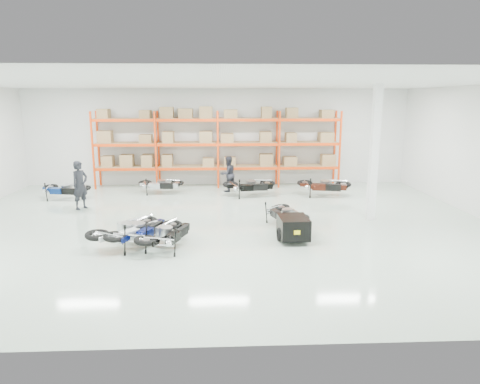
{
  "coord_description": "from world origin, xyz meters",
  "views": [
    {
      "loc": [
        0.13,
        -13.37,
        4.0
      ],
      "look_at": [
        0.73,
        0.01,
        1.1
      ],
      "focal_mm": 32.0,
      "sensor_mm": 36.0,
      "label": 1
    }
  ],
  "objects_px": {
    "moto_back_b": "(160,182)",
    "trailer": "(293,227)",
    "person_left": "(80,185)",
    "moto_back_a": "(64,186)",
    "person_back": "(228,174)",
    "moto_back_d": "(324,182)",
    "moto_silver_left": "(128,226)",
    "moto_blue_centre": "(139,226)",
    "moto_back_c": "(250,183)",
    "moto_black_far_left": "(167,229)",
    "moto_touring_right": "(285,210)"
  },
  "relations": [
    {
      "from": "moto_back_b",
      "to": "trailer",
      "type": "bearing_deg",
      "value": -139.56
    },
    {
      "from": "moto_back_b",
      "to": "person_left",
      "type": "bearing_deg",
      "value": 139.82
    },
    {
      "from": "moto_back_a",
      "to": "person_back",
      "type": "height_order",
      "value": "person_back"
    },
    {
      "from": "moto_back_d",
      "to": "moto_back_a",
      "type": "bearing_deg",
      "value": 104.87
    },
    {
      "from": "moto_back_d",
      "to": "trailer",
      "type": "bearing_deg",
      "value": 172.92
    },
    {
      "from": "trailer",
      "to": "person_left",
      "type": "relative_size",
      "value": 0.95
    },
    {
      "from": "moto_back_a",
      "to": "person_left",
      "type": "bearing_deg",
      "value": -131.86
    },
    {
      "from": "moto_back_d",
      "to": "person_back",
      "type": "bearing_deg",
      "value": 88.56
    },
    {
      "from": "moto_silver_left",
      "to": "moto_back_d",
      "type": "relative_size",
      "value": 1.0
    },
    {
      "from": "moto_blue_centre",
      "to": "moto_silver_left",
      "type": "xyz_separation_m",
      "value": [
        -0.31,
        -0.04,
        0.01
      ]
    },
    {
      "from": "moto_back_b",
      "to": "moto_back_c",
      "type": "bearing_deg",
      "value": -95.07
    },
    {
      "from": "moto_blue_centre",
      "to": "person_left",
      "type": "distance_m",
      "value": 5.19
    },
    {
      "from": "moto_back_c",
      "to": "moto_blue_centre",
      "type": "bearing_deg",
      "value": 143.89
    },
    {
      "from": "moto_back_c",
      "to": "person_left",
      "type": "xyz_separation_m",
      "value": [
        -6.44,
        -1.84,
        0.31
      ]
    },
    {
      "from": "person_left",
      "to": "person_back",
      "type": "relative_size",
      "value": 1.15
    },
    {
      "from": "moto_blue_centre",
      "to": "moto_silver_left",
      "type": "distance_m",
      "value": 0.31
    },
    {
      "from": "person_left",
      "to": "moto_back_c",
      "type": "bearing_deg",
      "value": -40.85
    },
    {
      "from": "moto_blue_centre",
      "to": "trailer",
      "type": "xyz_separation_m",
      "value": [
        4.33,
        0.17,
        -0.16
      ]
    },
    {
      "from": "moto_silver_left",
      "to": "moto_back_a",
      "type": "height_order",
      "value": "moto_silver_left"
    },
    {
      "from": "person_back",
      "to": "moto_back_c",
      "type": "bearing_deg",
      "value": 98.06
    },
    {
      "from": "moto_black_far_left",
      "to": "person_back",
      "type": "xyz_separation_m",
      "value": [
        1.79,
        7.42,
        0.23
      ]
    },
    {
      "from": "moto_silver_left",
      "to": "moto_back_a",
      "type": "relative_size",
      "value": 1.1
    },
    {
      "from": "moto_back_c",
      "to": "moto_back_d",
      "type": "relative_size",
      "value": 0.99
    },
    {
      "from": "moto_back_b",
      "to": "person_back",
      "type": "bearing_deg",
      "value": -78.75
    },
    {
      "from": "person_left",
      "to": "moto_blue_centre",
      "type": "bearing_deg",
      "value": -112.3
    },
    {
      "from": "moto_back_d",
      "to": "moto_silver_left",
      "type": "bearing_deg",
      "value": 145.38
    },
    {
      "from": "trailer",
      "to": "person_back",
      "type": "xyz_separation_m",
      "value": [
        -1.74,
        6.96,
        0.36
      ]
    },
    {
      "from": "moto_back_d",
      "to": "person_back",
      "type": "relative_size",
      "value": 1.24
    },
    {
      "from": "person_back",
      "to": "moto_black_far_left",
      "type": "bearing_deg",
      "value": 42.69
    },
    {
      "from": "moto_blue_centre",
      "to": "moto_black_far_left",
      "type": "height_order",
      "value": "moto_blue_centre"
    },
    {
      "from": "moto_silver_left",
      "to": "moto_back_c",
      "type": "xyz_separation_m",
      "value": [
        3.8,
        6.16,
        -0.01
      ]
    },
    {
      "from": "person_left",
      "to": "moto_back_d",
      "type": "bearing_deg",
      "value": -46.6
    },
    {
      "from": "person_back",
      "to": "moto_blue_centre",
      "type": "bearing_deg",
      "value": 36.29
    },
    {
      "from": "moto_silver_left",
      "to": "person_back",
      "type": "height_order",
      "value": "person_back"
    },
    {
      "from": "moto_black_far_left",
      "to": "moto_back_b",
      "type": "xyz_separation_m",
      "value": [
        -1.16,
        7.11,
        -0.03
      ]
    },
    {
      "from": "moto_black_far_left",
      "to": "moto_back_d",
      "type": "bearing_deg",
      "value": -111.68
    },
    {
      "from": "moto_silver_left",
      "to": "moto_black_far_left",
      "type": "bearing_deg",
      "value": -153.84
    },
    {
      "from": "moto_touring_right",
      "to": "moto_back_d",
      "type": "height_order",
      "value": "moto_back_d"
    },
    {
      "from": "moto_touring_right",
      "to": "moto_back_c",
      "type": "relative_size",
      "value": 0.86
    },
    {
      "from": "moto_back_d",
      "to": "person_left",
      "type": "height_order",
      "value": "person_left"
    },
    {
      "from": "moto_back_c",
      "to": "person_back",
      "type": "xyz_separation_m",
      "value": [
        -0.9,
        1.01,
        0.2
      ]
    },
    {
      "from": "moto_touring_right",
      "to": "moto_silver_left",
      "type": "bearing_deg",
      "value": -175.91
    },
    {
      "from": "moto_back_b",
      "to": "person_back",
      "type": "relative_size",
      "value": 1.09
    },
    {
      "from": "moto_blue_centre",
      "to": "moto_back_d",
      "type": "relative_size",
      "value": 0.98
    },
    {
      "from": "trailer",
      "to": "moto_back_d",
      "type": "xyz_separation_m",
      "value": [
        2.28,
        5.83,
        0.17
      ]
    },
    {
      "from": "moto_black_far_left",
      "to": "moto_touring_right",
      "type": "xyz_separation_m",
      "value": [
        3.53,
        2.06,
        -0.04
      ]
    },
    {
      "from": "moto_blue_centre",
      "to": "moto_touring_right",
      "type": "relative_size",
      "value": 1.15
    },
    {
      "from": "moto_black_far_left",
      "to": "moto_blue_centre",
      "type": "bearing_deg",
      "value": 0.95
    },
    {
      "from": "person_back",
      "to": "moto_silver_left",
      "type": "bearing_deg",
      "value": 34.24
    },
    {
      "from": "moto_touring_right",
      "to": "moto_back_b",
      "type": "xyz_separation_m",
      "value": [
        -4.7,
        5.05,
        0.01
      ]
    }
  ]
}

